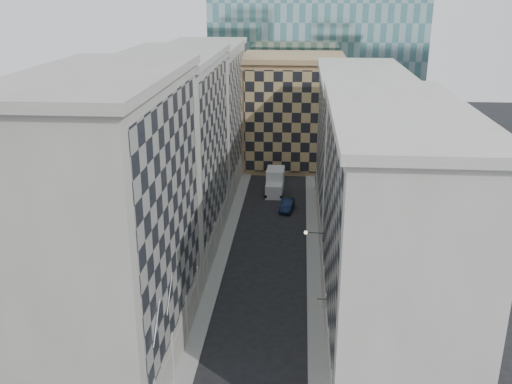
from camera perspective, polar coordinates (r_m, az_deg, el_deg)
The scene contains 14 objects.
sidewalk_west at distance 65.75m, azimuth -3.49°, elevation -6.59°, with size 1.50×100.00×0.15m, color gray.
sidewalk_east at distance 65.21m, azimuth 5.75°, elevation -6.89°, with size 1.50×100.00×0.15m, color gray.
bldg_left_a at distance 45.28m, azimuth -14.20°, elevation -3.45°, with size 10.80×22.80×23.70m.
bldg_left_b at distance 65.44m, azimuth -8.24°, elevation 3.68°, with size 10.80×22.80×22.70m.
bldg_left_c at distance 86.50m, azimuth -5.10°, elevation 7.39°, with size 10.80×22.80×21.70m.
bldg_right_a at distance 47.85m, azimuth 13.22°, elevation -4.04°, with size 10.80×26.80×20.70m.
bldg_right_b at distance 73.32m, azimuth 10.28°, elevation 4.11°, with size 10.80×28.80×19.70m.
tan_block at distance 98.24m, azimuth 3.67°, elevation 8.08°, with size 16.80×14.80×18.80m.
church_tower at distance 110.40m, azimuth 2.93°, elevation 18.54°, with size 7.20×7.20×51.50m.
flagpoles_left at distance 41.38m, azimuth -9.24°, elevation -11.35°, with size 0.10×6.33×2.33m.
bracket_lamp at distance 57.16m, azimuth 5.18°, elevation -4.07°, with size 1.98×0.36×0.36m.
box_truck at distance 85.91m, azimuth 1.92°, elevation 0.93°, with size 2.72×6.41×3.49m.
dark_car at distance 79.33m, azimuth 3.12°, elevation -1.29°, with size 1.63×4.69×1.54m, color #0E1935.
shop_sign at distance 49.85m, azimuth 6.25°, elevation -10.97°, with size 0.84×0.74×0.82m.
Camera 1 is at (3.35, -28.33, 29.17)m, focal length 40.00 mm.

